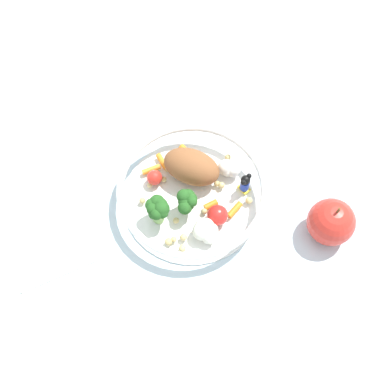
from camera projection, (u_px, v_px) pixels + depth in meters
The scene contains 4 objects.
ground_plane at pixel (183, 200), 0.81m from camera, with size 2.40×2.40×0.00m, color silver.
food_container at pixel (193, 190), 0.78m from camera, with size 0.24×0.24×0.06m.
loose_apple at pixel (331, 222), 0.75m from camera, with size 0.07×0.07×0.09m.
folded_napkin at pixel (47, 242), 0.77m from camera, with size 0.12×0.12×0.01m, color silver.
Camera 1 is at (0.02, 0.35, 0.72)m, focal length 45.93 mm.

